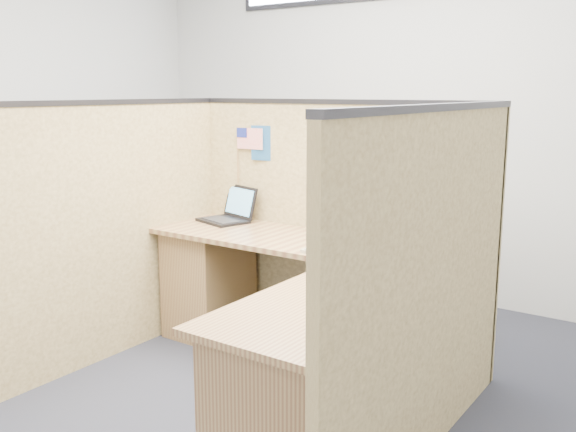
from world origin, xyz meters
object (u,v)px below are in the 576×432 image
Objects in this scene: l_desk at (293,321)px; laptop at (229,212)px; mouse at (366,255)px; keyboard at (338,253)px.

laptop reaches higher than l_desk.
laptop reaches higher than mouse.
laptop reaches higher than keyboard.
l_desk is 4.99× the size of keyboard.
keyboard is 0.16m from mouse.
laptop is 0.96× the size of keyboard.
laptop is 1.13m from keyboard.
laptop is at bearing 159.32° from keyboard.
mouse is (1.23, -0.38, -0.03)m from laptop.
mouse is at bearing -1.16° from keyboard.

